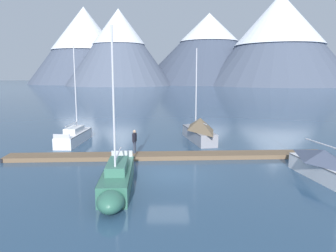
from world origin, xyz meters
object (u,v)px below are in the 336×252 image
Objects in this scene: sailboat_nearest_berth at (76,135)px; sailboat_mid_dock_starboard at (330,167)px; sailboat_second_berth at (117,180)px; sailboat_mid_dock_port at (198,129)px; person_on_dock at (135,140)px.

sailboat_mid_dock_starboard reaches higher than sailboat_nearest_berth.
sailboat_mid_dock_port is at bearing 67.61° from sailboat_second_berth.
sailboat_mid_dock_starboard is at bearing -61.37° from sailboat_mid_dock_port.
sailboat_mid_dock_starboard is (17.19, -10.94, 0.23)m from sailboat_nearest_berth.
sailboat_nearest_berth is 20.38m from sailboat_mid_dock_starboard.
sailboat_second_berth is at bearing -65.94° from sailboat_nearest_berth.
person_on_dock is (0.20, 7.01, 0.64)m from sailboat_second_berth.
sailboat_second_berth is 4.83× the size of person_on_dock.
sailboat_second_berth is at bearing -112.39° from sailboat_mid_dock_port.
sailboat_second_berth is at bearing -91.64° from person_on_dock.
sailboat_mid_dock_starboard reaches higher than sailboat_second_berth.
sailboat_nearest_berth is at bearing 136.50° from person_on_dock.
person_on_dock is at bearing 88.36° from sailboat_second_berth.
sailboat_mid_dock_starboard is at bearing 7.65° from sailboat_second_berth.
sailboat_nearest_berth reaches higher than sailboat_mid_dock_port.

